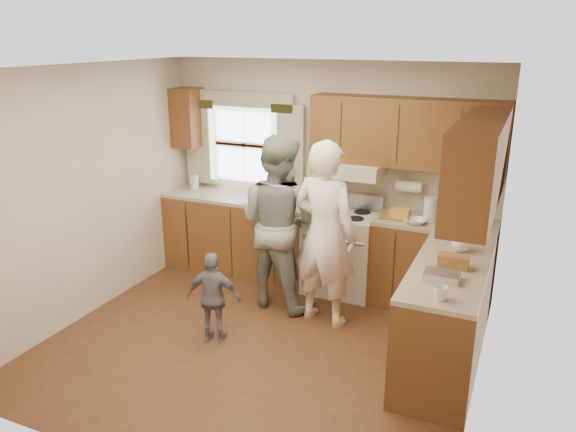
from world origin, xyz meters
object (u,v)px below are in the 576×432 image
at_px(child, 214,297).
at_px(stove, 342,250).
at_px(woman_right, 278,223).
at_px(woman_left, 325,234).

bearing_deg(child, stove, -129.77).
bearing_deg(woman_right, woman_left, 173.08).
height_order(woman_left, woman_right, woman_left).
distance_m(woman_right, child, 1.08).
relative_size(woman_right, child, 2.08).
bearing_deg(woman_left, stove, -75.47).
xyz_separation_m(stove, child, (-0.73, -1.54, -0.03)).
height_order(stove, woman_left, woman_left).
bearing_deg(stove, child, -115.32).
relative_size(woman_left, child, 2.11).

